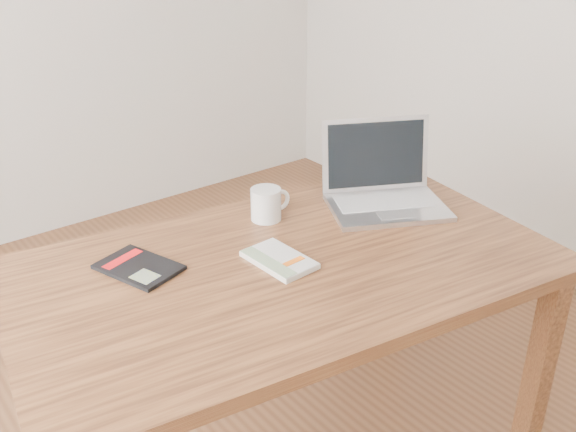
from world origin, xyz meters
TOP-DOWN VIEW (x-y plane):
  - room at (-0.07, 0.00)m, footprint 4.04×4.04m
  - desk at (0.18, -0.10)m, footprint 1.58×1.06m
  - white_guidebook at (0.16, -0.09)m, footprint 0.13×0.20m
  - black_guidebook at (-0.15, 0.11)m, footprint 0.20×0.25m
  - laptop at (0.66, 0.01)m, footprint 0.46×0.43m
  - coffee_mug at (0.30, 0.14)m, footprint 0.13×0.09m

SIDE VIEW (x-z plane):
  - desk at x=0.18m, z-range 0.29..1.04m
  - black_guidebook at x=-0.15m, z-range 0.75..0.76m
  - white_guidebook at x=0.16m, z-range 0.75..0.77m
  - coffee_mug at x=0.30m, z-range 0.75..0.85m
  - laptop at x=0.66m, z-range 0.68..0.93m
  - room at x=-0.07m, z-range 0.01..2.71m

